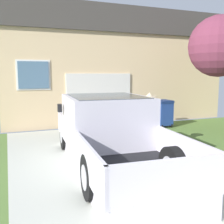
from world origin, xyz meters
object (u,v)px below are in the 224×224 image
person_with_hat (149,118)px  wheeled_trash_bin (163,112)px  house_with_garage (104,67)px  handbag (154,147)px  pickup_truck (107,133)px

person_with_hat → wheeled_trash_bin: 3.63m
person_with_hat → house_with_garage: size_ratio=0.16×
person_with_hat → wheeled_trash_bin: bearing=-158.5°
house_with_garage → wheeled_trash_bin: house_with_garage is taller
house_with_garage → person_with_hat: bearing=-99.0°
handbag → house_with_garage: size_ratio=0.04×
person_with_hat → handbag: bearing=73.8°
person_with_hat → house_with_garage: bearing=-129.6°
pickup_truck → handbag: (1.49, 0.35, -0.59)m
person_with_hat → wheeled_trash_bin: (2.22, 2.85, -0.35)m
handbag → wheeled_trash_bin: 3.77m
house_with_garage → wheeled_trash_bin: size_ratio=9.56×
pickup_truck → wheeled_trash_bin: (3.66, 3.40, -0.14)m
pickup_truck → house_with_garage: (2.50, 7.19, 1.76)m
handbag → wheeled_trash_bin: wheeled_trash_bin is taller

